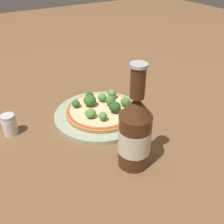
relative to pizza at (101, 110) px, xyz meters
The scene contains 15 objects.
ground_plane 0.02m from the pizza, 55.25° to the right, with size 3.00×3.00×0.00m, color brown.
plate 0.02m from the pizza, 32.24° to the right, with size 0.25×0.25×0.01m.
pizza is the anchor object (origin of this frame).
broccoli_floret_0 0.07m from the pizza, 24.16° to the right, with size 0.02×0.02×0.02m.
broccoli_floret_1 0.04m from the pizza, 140.52° to the right, with size 0.04×0.04×0.03m.
broccoli_floret_2 0.06m from the pizza, 58.31° to the right, with size 0.03×0.03×0.02m.
broccoli_floret_3 0.05m from the pizza, 27.71° to the left, with size 0.03×0.03×0.03m.
broccoli_floret_4 0.07m from the pizza, 119.00° to the left, with size 0.03×0.03×0.03m.
broccoli_floret_5 0.07m from the pizza, 64.60° to the left, with size 0.03×0.03×0.03m.
broccoli_floret_6 0.06m from the pizza, behind, with size 0.02×0.02×0.02m.
broccoli_floret_7 0.07m from the pizza, 123.48° to the right, with size 0.02×0.02×0.02m.
broccoli_floret_8 0.04m from the pizza, 75.55° to the left, with size 0.03×0.03×0.03m.
broccoli_floret_9 0.04m from the pizza, 143.92° to the left, with size 0.03×0.03×0.02m.
beer_bottle 0.22m from the pizza, ahead, with size 0.07×0.07×0.24m.
pepper_shaker 0.24m from the pizza, 100.94° to the right, with size 0.04×0.04×0.06m.
Camera 1 is at (0.55, -0.29, 0.42)m, focal length 42.00 mm.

